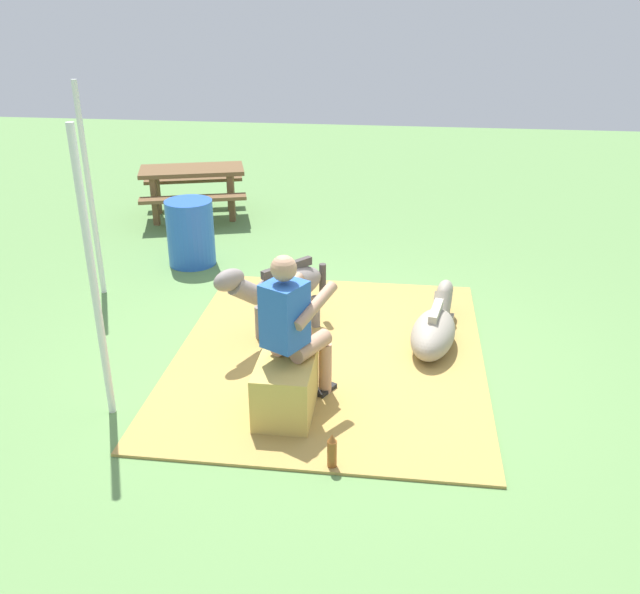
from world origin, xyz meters
TOP-DOWN VIEW (x-y plane):
  - ground_plane at (0.00, 0.00)m, footprint 24.00×24.00m
  - hay_patch at (0.10, -0.03)m, footprint 3.46×2.85m
  - hay_bale at (-0.93, 0.21)m, footprint 0.64×0.44m
  - person_seated at (-0.78, 0.16)m, footprint 0.72×0.60m
  - pony_standing at (0.41, 0.49)m, footprint 1.12×0.99m
  - pony_lying at (0.40, -1.00)m, footprint 1.36×0.55m
  - soda_bottle at (-1.56, -0.23)m, footprint 0.07×0.07m
  - water_barrel at (2.21, 1.94)m, footprint 0.58×0.58m
  - tent_pole_left at (-1.06, 1.63)m, footprint 0.06×0.06m
  - tent_pole_right at (1.22, 2.69)m, footprint 0.06×0.06m
  - picnic_bench at (4.06, 2.47)m, footprint 1.67×1.81m

SIDE VIEW (x-z plane):
  - ground_plane at x=0.00m, z-range 0.00..0.00m
  - hay_patch at x=0.10m, z-range 0.00..0.02m
  - soda_bottle at x=-1.56m, z-range 0.00..0.29m
  - pony_lying at x=0.40m, z-range -0.02..0.40m
  - hay_bale at x=-0.93m, z-range 0.00..0.48m
  - water_barrel at x=2.21m, z-range 0.00..0.81m
  - pony_standing at x=0.41m, z-range 0.08..0.96m
  - picnic_bench at x=4.06m, z-range 0.20..0.95m
  - person_seated at x=-0.78m, z-range 0.07..1.43m
  - tent_pole_left at x=-1.06m, z-range 0.00..2.32m
  - tent_pole_right at x=1.22m, z-range 0.00..2.32m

